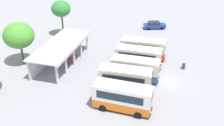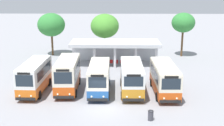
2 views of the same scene
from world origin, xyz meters
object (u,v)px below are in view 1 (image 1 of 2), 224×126
Objects in this scene: waiting_chair_end_by_column at (66,65)px; city_bus_fourth_amber at (138,57)px; parked_car_flank at (154,25)px; city_bus_nearest_orange at (123,97)px; city_bus_middle_cream at (135,68)px; city_bus_fifth_blue at (143,48)px; waiting_chair_middle_seat at (70,60)px; waiting_chair_fifth_seat at (73,56)px; city_bus_second_in_row at (125,80)px; litter_bin_apron at (184,66)px; waiting_chair_far_end_seat at (74,54)px; waiting_chair_fourth_seat at (71,58)px; waiting_chair_second_from_end at (67,62)px.

city_bus_fourth_amber is at bearing -73.70° from waiting_chair_end_by_column.
city_bus_nearest_orange is at bearing 179.11° from parked_car_flank.
city_bus_middle_cream is 7.04m from city_bus_fifth_blue.
city_bus_fourth_amber reaches higher than parked_car_flank.
waiting_chair_middle_seat and waiting_chair_fifth_seat have the same top height.
waiting_chair_middle_seat is (1.86, 10.90, -1.26)m from city_bus_middle_cream.
city_bus_fifth_blue is 8.64× the size of waiting_chair_end_by_column.
waiting_chair_end_by_column is at bearing 106.30° from city_bus_fourth_amber.
city_bus_nearest_orange is at bearing -124.60° from waiting_chair_end_by_column.
city_bus_second_in_row is at bearing -110.72° from waiting_chair_end_by_column.
waiting_chair_fifth_seat is (-0.19, 10.83, -1.28)m from city_bus_fourth_amber.
city_bus_nearest_orange is 13.83m from litter_bin_apron.
waiting_chair_far_end_seat is (2.22, 0.12, 0.00)m from waiting_chair_middle_seat.
city_bus_fifth_blue is 12.87m from waiting_chair_end_by_column.
waiting_chair_end_by_column is at bearing -178.62° from waiting_chair_fifth_seat.
city_bus_nearest_orange is 15.62m from waiting_chair_far_end_seat.
litter_bin_apron is at bearing -78.79° from city_bus_fourth_amber.
city_bus_nearest_orange is at bearing -133.80° from waiting_chair_fifth_seat.
city_bus_nearest_orange is 7.05m from city_bus_middle_cream.
city_bus_second_in_row reaches higher than city_bus_middle_cream.
waiting_chair_end_by_column is at bearing 88.03° from city_bus_middle_cream.
parked_car_flank is at bearing -31.21° from waiting_chair_fourth_seat.
city_bus_nearest_orange is 13.13m from waiting_chair_end_by_column.
litter_bin_apron reaches higher than waiting_chair_end_by_column.
waiting_chair_second_from_end and waiting_chair_fourth_seat have the same top height.
waiting_chair_fourth_seat is at bearing 94.87° from city_bus_fourth_amber.
city_bus_middle_cream is 7.91× the size of waiting_chair_second_from_end.
parked_car_flank is at bearing -1.05° from city_bus_fifth_blue.
waiting_chair_end_by_column is (-6.67, 10.93, -1.26)m from city_bus_fifth_blue.
waiting_chair_far_end_seat is (7.60, 10.43, -1.43)m from city_bus_second_in_row.
city_bus_second_in_row is 11.71m from waiting_chair_middle_seat.
city_bus_nearest_orange is 8.10× the size of waiting_chair_fourth_seat.
parked_car_flank is at bearing -0.89° from city_bus_nearest_orange.
city_bus_fourth_amber is at bearing -3.74° from city_bus_second_in_row.
city_bus_nearest_orange is 13.67m from waiting_chair_second_from_end.
waiting_chair_far_end_seat is (4.08, 11.02, -1.26)m from city_bus_middle_cream.
city_bus_fifth_blue is 11.96m from waiting_chair_fourth_seat.
waiting_chair_fifth_seat is at bearing -1.46° from waiting_chair_second_from_end.
city_bus_second_in_row is at bearing 176.58° from city_bus_fifth_blue.
waiting_chair_fourth_seat is (9.64, 10.86, -1.34)m from city_bus_nearest_orange.
waiting_chair_fifth_seat is 0.74m from waiting_chair_far_end_seat.
city_bus_nearest_orange is 7.74× the size of litter_bin_apron.
waiting_chair_middle_seat is 0.75m from waiting_chair_fourth_seat.
city_bus_fifth_blue reaches higher than waiting_chair_fourth_seat.
city_bus_middle_cream is 7.91× the size of waiting_chair_middle_seat.
waiting_chair_end_by_column is 1.00× the size of waiting_chair_second_from_end.
city_bus_fourth_amber is 11.22m from waiting_chair_second_from_end.
city_bus_second_in_row is 1.39× the size of parked_car_flank.
waiting_chair_fourth_seat and waiting_chair_fifth_seat have the same top height.
city_bus_nearest_orange is 8.10× the size of waiting_chair_far_end_seat.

